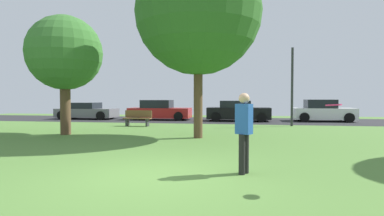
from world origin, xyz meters
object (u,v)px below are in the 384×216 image
Objects in this scene: frisbee_disc at (333,105)px; parked_car_black at (238,112)px; parked_car_grey at (87,111)px; parked_car_white at (322,111)px; street_lamp_post at (292,87)px; person_catcher at (244,129)px; birch_tree_lone at (198,12)px; oak_tree_right at (65,54)px; parked_car_red at (159,111)px; park_bench at (138,118)px.

frisbee_disc reaches higher than parked_car_black.
parked_car_white reaches higher than parked_car_grey.
parked_car_white is 5.09m from street_lamp_post.
person_catcher is at bearing -103.20° from street_lamp_post.
parked_car_black is (-1.94, 15.98, -0.85)m from frisbee_disc.
parked_car_white is at bearing 54.35° from birch_tree_lone.
frisbee_disc is (1.56, -0.88, 0.54)m from person_catcher.
frisbee_disc is 0.08× the size of street_lamp_post.
frisbee_disc is 0.08× the size of parked_car_grey.
parked_car_grey is 15.18m from street_lamp_post.
parked_car_black is at bearing -0.66° from parked_car_grey.
oak_tree_right is 6.19m from birch_tree_lone.
parked_car_red is (-7.72, 16.22, -0.85)m from frisbee_disc.
street_lamp_post is at bearing -47.66° from parked_car_black.
parked_car_grey is (-13.48, 16.11, -0.92)m from frisbee_disc.
person_catcher is 0.40× the size of parked_car_black.
street_lamp_post reaches higher than frisbee_disc.
parked_car_black is 7.46m from park_bench.
frisbee_disc is 12.63m from street_lamp_post.
person_catcher is 0.43× the size of parked_car_white.
parked_car_black is 4.90m from street_lamp_post.
birch_tree_lone is 20.46× the size of frisbee_disc.
parked_car_white is at bearing 6.23° from parked_car_black.
parked_car_red is 1.13× the size of parked_car_white.
parked_car_white is 2.50× the size of park_bench.
park_bench is at bearing 150.01° from person_catcher.
birch_tree_lone reaches higher than frisbee_disc.
park_bench is at bearing 132.75° from birch_tree_lone.
park_bench is (1.82, 4.34, -3.13)m from oak_tree_right.
birch_tree_lone is at bearing -127.33° from street_lamp_post.
street_lamp_post reaches higher than parked_car_black.
frisbee_disc is 0.09× the size of parked_car_black.
birch_tree_lone reaches higher than street_lamp_post.
parked_car_red is (1.67, 9.48, -2.92)m from oak_tree_right.
oak_tree_right reaches higher than person_catcher.
street_lamp_post is (2.74, 11.67, 1.28)m from person_catcher.
oak_tree_right reaches higher than street_lamp_post.
parked_car_red is 9.76m from street_lamp_post.
frisbee_disc is at bearing -35.68° from oak_tree_right.
street_lamp_post is (1.18, 12.55, 0.74)m from frisbee_disc.
oak_tree_right is at bearing 172.69° from person_catcher.
park_bench is at bearing -154.12° from parked_car_white.
birch_tree_lone is 1.91× the size of parked_car_white.
parked_car_grey reaches higher than park_bench.
oak_tree_right is 10.65m from parked_car_grey.
birch_tree_lone is 11.47m from parked_car_red.
parked_car_black is (5.78, -0.24, -0.00)m from parked_car_red.
oak_tree_right is 11.75m from frisbee_disc.
parked_car_red is 2.83× the size of park_bench.
birch_tree_lone is 13.13m from parked_car_white.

